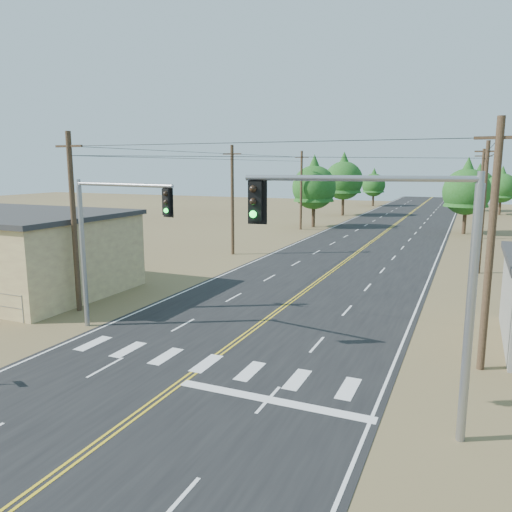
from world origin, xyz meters
The scene contains 16 objects.
ground centered at (0.00, 0.00, 0.00)m, with size 220.00×220.00×0.00m, color olive.
road centered at (0.00, 30.00, 0.01)m, with size 15.00×200.00×0.02m, color black.
utility_pole_left_near centered at (-10.50, 12.00, 5.12)m, with size 1.80×0.30×10.00m.
utility_pole_left_mid centered at (-10.50, 32.00, 5.12)m, with size 1.80×0.30×10.00m.
utility_pole_left_far centered at (-10.50, 52.00, 5.12)m, with size 1.80×0.30×10.00m.
utility_pole_right_near centered at (10.50, 12.00, 5.12)m, with size 1.80×0.30×10.00m.
utility_pole_right_mid centered at (10.50, 32.00, 5.12)m, with size 1.80×0.30×10.00m.
utility_pole_right_far centered at (10.50, 52.00, 5.12)m, with size 1.80×0.30×10.00m.
signal_mast_left centered at (-6.33, 9.68, 5.08)m, with size 6.25×1.43×7.50m.
signal_mast_right centered at (7.96, 5.58, 5.44)m, with size 6.74×1.45×8.02m.
tree_left_near centered at (-9.75, 55.11, 5.90)m, with size 5.78×5.78×9.64m.
tree_left_mid centered at (-9.92, 72.26, 6.38)m, with size 6.26×6.26×10.43m.
tree_left_far centered at (-9.00, 94.35, 4.74)m, with size 4.65×4.65×7.76m.
tree_right_near centered at (9.00, 55.81, 5.64)m, with size 5.53×5.53×9.22m.
tree_right_mid centered at (14.00, 83.75, 4.99)m, with size 4.90×4.90×8.16m.
tree_right_far centered at (10.55, 89.57, 5.28)m, with size 5.17×5.17×8.62m.
Camera 1 is at (9.73, -9.24, 8.17)m, focal length 35.00 mm.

